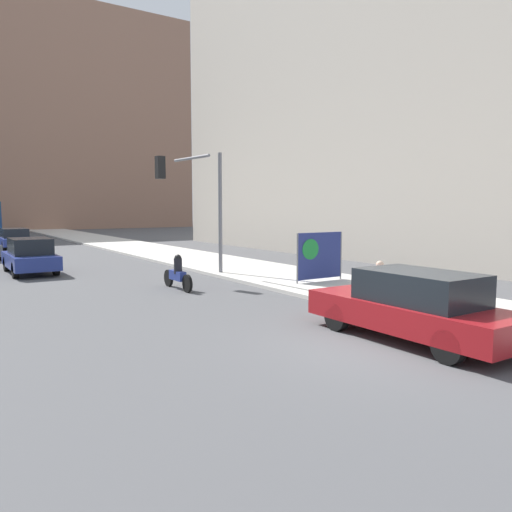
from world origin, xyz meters
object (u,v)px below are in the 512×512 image
(parked_car_curbside, at_px, (414,306))
(car_on_road_distant, at_px, (14,239))
(traffic_light_pole, at_px, (197,191))
(car_on_road_nearest, at_px, (30,256))
(protest_banner, at_px, (319,256))
(motorcycle_on_road, at_px, (178,274))
(seated_protester, at_px, (381,281))

(parked_car_curbside, bearing_deg, car_on_road_distant, 97.03)
(traffic_light_pole, distance_m, car_on_road_nearest, 7.83)
(traffic_light_pole, height_order, car_on_road_nearest, traffic_light_pole)
(protest_banner, xyz_separation_m, motorcycle_on_road, (-4.76, 1.85, -0.54))
(car_on_road_nearest, bearing_deg, parked_car_curbside, -72.86)
(protest_banner, bearing_deg, traffic_light_pole, 124.80)
(seated_protester, height_order, car_on_road_nearest, car_on_road_nearest)
(protest_banner, relative_size, motorcycle_on_road, 0.99)
(car_on_road_nearest, xyz_separation_m, motorcycle_on_road, (3.52, -7.22, -0.22))
(protest_banner, relative_size, traffic_light_pole, 0.43)
(protest_banner, bearing_deg, car_on_road_nearest, 132.40)
(seated_protester, height_order, parked_car_curbside, parked_car_curbside)
(car_on_road_distant, bearing_deg, protest_banner, -73.07)
(car_on_road_distant, bearing_deg, motorcycle_on_road, -83.87)
(parked_car_curbside, bearing_deg, traffic_light_pole, 87.52)
(car_on_road_nearest, relative_size, car_on_road_distant, 0.98)
(traffic_light_pole, distance_m, parked_car_curbside, 11.41)
(traffic_light_pole, bearing_deg, car_on_road_nearest, 137.57)
(car_on_road_distant, relative_size, motorcycle_on_road, 2.01)
(car_on_road_distant, bearing_deg, traffic_light_pole, -77.59)
(parked_car_curbside, distance_m, car_on_road_distant, 30.35)
(protest_banner, relative_size, parked_car_curbside, 0.45)
(protest_banner, relative_size, car_on_road_distant, 0.49)
(car_on_road_nearest, height_order, car_on_road_distant, car_on_road_nearest)
(seated_protester, distance_m, car_on_road_distant, 27.87)
(motorcycle_on_road, bearing_deg, protest_banner, -21.19)
(parked_car_curbside, bearing_deg, motorcycle_on_road, 99.17)
(protest_banner, xyz_separation_m, car_on_road_distant, (-7.05, 23.16, -0.37))
(protest_banner, height_order, car_on_road_nearest, protest_banner)
(parked_car_curbside, distance_m, car_on_road_nearest, 16.78)
(protest_banner, distance_m, motorcycle_on_road, 5.13)
(seated_protester, bearing_deg, traffic_light_pole, 125.28)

